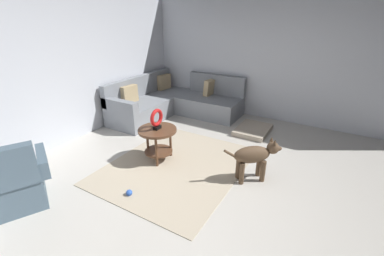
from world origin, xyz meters
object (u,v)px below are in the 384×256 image
at_px(dog_bed_mat, 253,130).
at_px(dog, 255,156).
at_px(dog_toy_ball, 129,193).
at_px(sectional_couch, 173,103).
at_px(armchair, 13,184).
at_px(side_table, 158,136).
at_px(torus_sculpture, 157,119).

xyz_separation_m(dog_bed_mat, dog, (-1.58, -0.51, 0.33)).
height_order(dog_bed_mat, dog_toy_ball, dog_bed_mat).
distance_m(sectional_couch, armchair, 3.59).
xyz_separation_m(sectional_couch, side_table, (-1.83, -0.96, 0.12)).
relative_size(torus_sculpture, dog_bed_mat, 0.41).
relative_size(sectional_couch, dog, 3.37).
xyz_separation_m(sectional_couch, dog_bed_mat, (-0.01, -1.93, -0.25)).
xyz_separation_m(armchair, torus_sculpture, (1.76, -0.80, 0.39)).
bearing_deg(dog, dog_toy_ball, -88.83).
relative_size(side_table, torus_sculpture, 1.84).
distance_m(dog_bed_mat, dog, 1.69).
distance_m(armchair, dog, 3.04).
bearing_deg(dog_toy_ball, dog, -47.11).
relative_size(armchair, dog_bed_mat, 1.23).
distance_m(side_table, torus_sculpture, 0.29).
bearing_deg(dog_toy_ball, torus_sculpture, 13.60).
bearing_deg(dog_bed_mat, dog, -162.01).
bearing_deg(sectional_couch, torus_sculpture, -152.33).
bearing_deg(torus_sculpture, dog_toy_ball, -166.40).
relative_size(sectional_couch, dog_toy_ball, 27.00).
xyz_separation_m(dog, dog_toy_ball, (-1.17, 1.26, -0.34)).
height_order(side_table, dog_bed_mat, side_table).
bearing_deg(dog_toy_ball, dog_bed_mat, -15.28).
xyz_separation_m(side_table, dog_bed_mat, (1.81, -0.98, -0.37)).
relative_size(armchair, dog, 1.48).
bearing_deg(dog_bed_mat, side_table, 151.70).
distance_m(side_table, dog_toy_ball, 1.03).
bearing_deg(torus_sculpture, side_table, 97.13).
xyz_separation_m(armchair, dog_bed_mat, (3.58, -1.77, -0.28)).
height_order(torus_sculpture, dog, torus_sculpture).
relative_size(armchair, dog_toy_ball, 11.83).
bearing_deg(side_table, dog_bed_mat, -28.30).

